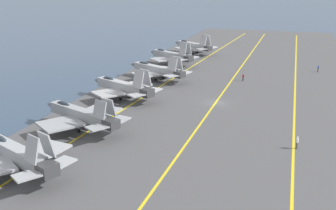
# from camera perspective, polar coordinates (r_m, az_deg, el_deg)

# --- Properties ---
(ground_plane) EXTENTS (2000.00, 2000.00, 0.00)m
(ground_plane) POSITION_cam_1_polar(r_m,az_deg,el_deg) (80.12, 6.46, 0.05)
(ground_plane) COLOR #2D425B
(carrier_deck) EXTENTS (219.87, 52.18, 0.40)m
(carrier_deck) POSITION_cam_1_polar(r_m,az_deg,el_deg) (80.06, 6.47, 0.18)
(carrier_deck) COLOR #4C4C4F
(carrier_deck) RESTS_ON ground
(deck_stripe_foul_line) EXTENTS (197.85, 4.43, 0.01)m
(deck_stripe_foul_line) POSITION_cam_1_polar(r_m,az_deg,el_deg) (78.68, 16.76, -0.62)
(deck_stripe_foul_line) COLOR yellow
(deck_stripe_foul_line) RESTS_ON carrier_deck
(deck_stripe_centerline) EXTENTS (197.88, 0.36, 0.01)m
(deck_stripe_centerline) POSITION_cam_1_polar(r_m,az_deg,el_deg) (80.00, 6.47, 0.32)
(deck_stripe_centerline) COLOR yellow
(deck_stripe_centerline) RESTS_ON carrier_deck
(deck_stripe_edge_line) EXTENTS (197.46, 13.59, 0.01)m
(deck_stripe_edge_line) POSITION_cam_1_polar(r_m,az_deg,el_deg) (83.79, -3.18, 1.20)
(deck_stripe_edge_line) COLOR yellow
(deck_stripe_edge_line) RESTS_ON carrier_deck
(parked_jet_second) EXTENTS (13.39, 15.76, 6.36)m
(parked_jet_second) POSITION_cam_1_polar(r_m,az_deg,el_deg) (54.54, -19.82, -6.26)
(parked_jet_second) COLOR #9EA3A8
(parked_jet_second) RESTS_ON carrier_deck
(parked_jet_third) EXTENTS (14.30, 16.69, 5.92)m
(parked_jet_third) POSITION_cam_1_polar(r_m,az_deg,el_deg) (66.66, -11.78, -1.25)
(parked_jet_third) COLOR #93999E
(parked_jet_third) RESTS_ON carrier_deck
(parked_jet_fourth) EXTENTS (12.97, 16.21, 6.45)m
(parked_jet_fourth) POSITION_cam_1_polar(r_m,az_deg,el_deg) (82.29, -6.23, 2.51)
(parked_jet_fourth) COLOR #A8AAAF
(parked_jet_fourth) RESTS_ON carrier_deck
(parked_jet_fifth) EXTENTS (12.67, 16.84, 6.00)m
(parked_jet_fifth) POSITION_cam_1_polar(r_m,az_deg,el_deg) (96.65, -1.55, 4.83)
(parked_jet_fifth) COLOR #A8AAAF
(parked_jet_fifth) RESTS_ON carrier_deck
(parked_jet_sixth) EXTENTS (12.33, 15.11, 6.59)m
(parked_jet_sixth) POSITION_cam_1_polar(r_m,az_deg,el_deg) (112.22, 0.39, 6.74)
(parked_jet_sixth) COLOR #9EA3A8
(parked_jet_sixth) RESTS_ON carrier_deck
(parked_jet_seventh) EXTENTS (12.58, 15.16, 6.15)m
(parked_jet_seventh) POSITION_cam_1_polar(r_m,az_deg,el_deg) (128.70, 3.39, 8.04)
(parked_jet_seventh) COLOR #A8AAAF
(parked_jet_seventh) RESTS_ON carrier_deck
(crew_blue_vest) EXTENTS (0.41, 0.31, 1.77)m
(crew_blue_vest) POSITION_cam_1_polar(r_m,az_deg,el_deg) (110.51, 19.67, 4.71)
(crew_blue_vest) COLOR #383328
(crew_blue_vest) RESTS_ON carrier_deck
(crew_white_vest) EXTENTS (0.44, 0.35, 1.82)m
(crew_white_vest) POSITION_cam_1_polar(r_m,az_deg,el_deg) (61.28, 17.09, -4.81)
(crew_white_vest) COLOR #4C473D
(crew_white_vest) RESTS_ON carrier_deck
(crew_red_vest) EXTENTS (0.33, 0.43, 1.67)m
(crew_red_vest) POSITION_cam_1_polar(r_m,az_deg,el_deg) (97.17, 10.14, 3.78)
(crew_red_vest) COLOR #232328
(crew_red_vest) RESTS_ON carrier_deck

